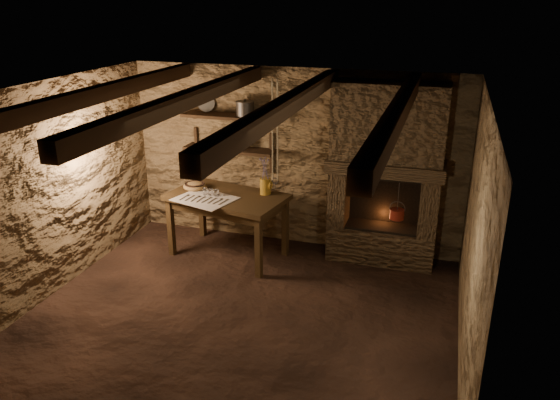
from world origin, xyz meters
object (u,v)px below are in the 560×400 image
(stoneware_jug, at_px, (265,179))
(wooden_bowl, at_px, (195,186))
(iron_stockpot, at_px, (245,109))
(work_table, at_px, (228,223))
(red_pot, at_px, (397,213))

(stoneware_jug, xyz_separation_m, wooden_bowl, (-0.96, -0.09, -0.17))
(stoneware_jug, xyz_separation_m, iron_stockpot, (-0.38, 0.33, 0.80))
(work_table, xyz_separation_m, stoneware_jug, (0.46, 0.19, 0.60))
(wooden_bowl, relative_size, red_pot, 0.57)
(work_table, xyz_separation_m, wooden_bowl, (-0.50, 0.09, 0.43))
(wooden_bowl, distance_m, iron_stockpot, 1.21)
(work_table, distance_m, stoneware_jug, 0.78)
(work_table, bearing_deg, iron_stockpot, 92.06)
(work_table, height_order, stoneware_jug, stoneware_jug)
(wooden_bowl, height_order, red_pot, red_pot)
(work_table, bearing_deg, red_pot, 21.23)
(wooden_bowl, xyz_separation_m, iron_stockpot, (0.57, 0.42, 0.98))
(wooden_bowl, xyz_separation_m, red_pot, (2.62, 0.30, -0.19))
(wooden_bowl, bearing_deg, red_pot, 6.57)
(wooden_bowl, bearing_deg, iron_stockpot, 36.32)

